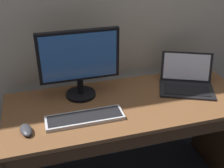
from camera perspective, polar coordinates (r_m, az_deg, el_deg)
desk at (r=1.87m, az=3.35°, el=-9.87°), size 1.50×0.61×0.73m
laptop_black at (r=1.94m, az=14.82°, el=0.39°), size 0.43×0.40×0.21m
external_monitor at (r=1.69m, az=-6.64°, el=4.65°), size 0.48×0.19×0.44m
wired_keyboard at (r=1.59m, az=-5.51°, el=-6.82°), size 0.44×0.13×0.02m
computer_mouse at (r=1.55m, az=-16.99°, el=-8.87°), size 0.08×0.12×0.03m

